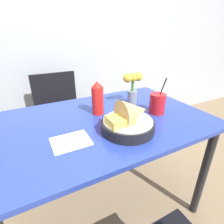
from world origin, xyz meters
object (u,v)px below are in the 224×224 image
drink_cup (157,104)px  flower_vase (133,85)px  ketchup_bottle (98,98)px  food_basket (130,120)px  chair_far_window (59,111)px

drink_cup → flower_vase: size_ratio=1.05×
ketchup_bottle → flower_vase: flower_vase is taller
food_basket → flower_vase: 0.38m
drink_cup → chair_far_window: bearing=119.0°
ketchup_bottle → flower_vase: 0.28m
chair_far_window → flower_vase: size_ratio=3.93×
chair_far_window → flower_vase: 0.82m
chair_far_window → flower_vase: bearing=-56.6°
ketchup_bottle → drink_cup: drink_cup is taller
flower_vase → food_basket: bearing=-125.3°
food_basket → drink_cup: 0.28m
ketchup_bottle → flower_vase: (0.28, 0.05, 0.03)m
food_basket → flower_vase: flower_vase is taller
chair_far_window → ketchup_bottle: (0.13, -0.66, 0.33)m
chair_far_window → drink_cup: bearing=-61.0°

